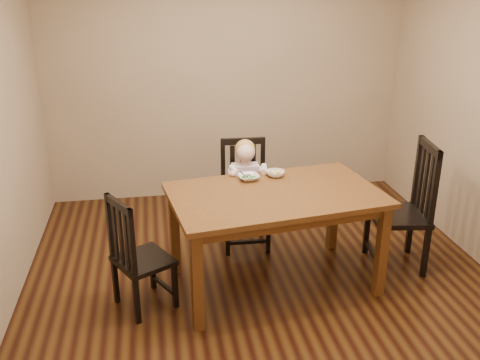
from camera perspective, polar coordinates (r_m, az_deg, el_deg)
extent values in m
cube|color=#44270E|center=(4.68, 2.26, -10.47)|extent=(4.00, 4.00, 0.01)
cube|color=#9B8162|center=(6.05, -1.47, 10.70)|extent=(4.00, 0.01, 2.70)
cube|color=#9B8162|center=(2.35, 12.80, -7.60)|extent=(4.00, 0.01, 2.70)
cube|color=#4B2A11|center=(4.27, 3.80, -1.60)|extent=(1.78, 1.22, 0.04)
cube|color=#4B2A11|center=(4.29, 3.78, -2.42)|extent=(1.63, 1.07, 0.09)
cube|color=#4B2A11|center=(3.90, -4.59, -10.85)|extent=(0.09, 0.09, 0.79)
cube|color=#4B2A11|center=(4.43, 14.87, -7.38)|extent=(0.09, 0.09, 0.79)
cube|color=#4B2A11|center=(4.62, -7.01, -5.50)|extent=(0.09, 0.09, 0.79)
cube|color=#4B2A11|center=(5.07, 9.91, -3.13)|extent=(0.09, 0.09, 0.79)
cube|color=black|center=(5.03, 0.58, -2.55)|extent=(0.46, 0.44, 0.04)
cube|color=black|center=(5.31, 2.33, -3.88)|extent=(0.04, 0.04, 0.41)
cube|color=black|center=(5.27, -1.76, -4.11)|extent=(0.04, 0.04, 0.41)
cube|color=black|center=(4.99, 3.03, -5.63)|extent=(0.04, 0.04, 0.41)
cube|color=black|center=(4.94, -1.33, -5.89)|extent=(0.04, 0.04, 0.41)
cube|color=black|center=(5.11, 2.42, 1.51)|extent=(0.04, 0.04, 0.57)
cube|color=black|center=(5.06, -1.83, 1.32)|extent=(0.04, 0.04, 0.57)
cube|color=black|center=(5.00, 0.31, 4.17)|extent=(0.42, 0.05, 0.06)
cube|color=black|center=(5.10, 1.42, 1.15)|extent=(0.05, 0.02, 0.49)
cube|color=black|center=(5.09, 0.31, 1.10)|extent=(0.05, 0.02, 0.49)
cube|color=black|center=(5.08, -0.81, 1.05)|extent=(0.05, 0.02, 0.49)
cube|color=black|center=(4.22, -10.27, -8.44)|extent=(0.53, 0.54, 0.04)
cube|color=black|center=(4.40, -13.13, -10.48)|extent=(0.05, 0.05, 0.38)
cube|color=black|center=(4.13, -10.95, -12.59)|extent=(0.05, 0.05, 0.38)
cube|color=black|center=(4.52, -9.32, -9.23)|extent=(0.05, 0.05, 0.38)
cube|color=black|center=(4.26, -6.94, -11.17)|extent=(0.05, 0.05, 0.38)
cube|color=black|center=(4.17, -13.69, -4.75)|extent=(0.05, 0.05, 0.53)
cube|color=black|center=(3.88, -11.45, -6.58)|extent=(0.05, 0.05, 0.53)
cube|color=black|center=(3.92, -12.89, -2.57)|extent=(0.21, 0.36, 0.06)
cube|color=black|center=(4.11, -13.16, -5.51)|extent=(0.04, 0.05, 0.45)
cube|color=black|center=(4.03, -12.58, -5.98)|extent=(0.04, 0.05, 0.45)
cube|color=black|center=(3.96, -11.98, -6.48)|extent=(0.04, 0.05, 0.45)
cube|color=black|center=(4.87, 16.50, -3.65)|extent=(0.54, 0.56, 0.04)
cube|color=black|center=(4.87, 19.18, -7.32)|extent=(0.05, 0.05, 0.46)
cube|color=black|center=(5.22, 17.66, -5.12)|extent=(0.05, 0.05, 0.46)
cube|color=black|center=(4.75, 14.57, -7.55)|extent=(0.05, 0.05, 0.46)
cube|color=black|center=(5.11, 13.36, -5.27)|extent=(0.05, 0.05, 0.46)
cube|color=black|center=(4.63, 20.06, -0.84)|extent=(0.05, 0.05, 0.64)
cube|color=black|center=(5.00, 18.41, 0.99)|extent=(0.05, 0.05, 0.64)
cube|color=black|center=(4.72, 19.62, 3.34)|extent=(0.11, 0.47, 0.07)
cube|color=black|center=(4.72, 19.60, -0.76)|extent=(0.03, 0.05, 0.55)
cube|color=black|center=(4.82, 19.16, -0.26)|extent=(0.03, 0.05, 0.55)
cube|color=black|center=(4.92, 18.73, 0.22)|extent=(0.03, 0.05, 0.55)
imported|color=silver|center=(4.50, 0.92, 0.29)|extent=(0.19, 0.19, 0.04)
imported|color=silver|center=(4.58, 3.81, 0.69)|extent=(0.16, 0.16, 0.05)
cube|color=silver|center=(4.46, 0.52, 0.48)|extent=(0.09, 0.12, 0.05)
cube|color=silver|center=(4.46, 0.52, 0.29)|extent=(0.04, 0.05, 0.01)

